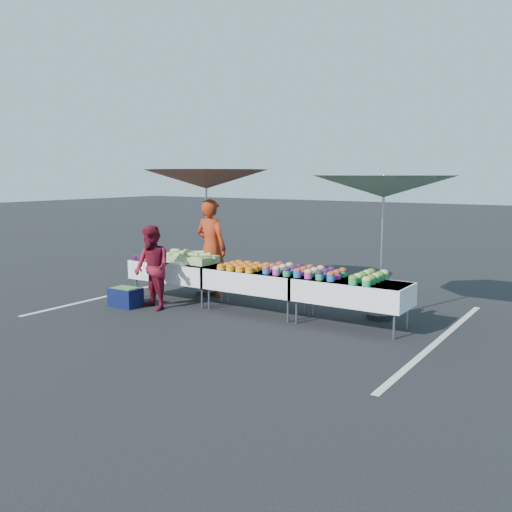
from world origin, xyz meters
The scene contains 17 objects.
ground centered at (0.00, 0.00, 0.00)m, with size 80.00×80.00×0.00m, color black.
stripe_left centered at (-3.20, 0.00, 0.00)m, with size 0.10×5.00×0.00m, color silver.
stripe_right centered at (3.20, 0.00, 0.00)m, with size 0.10×5.00×0.00m, color silver.
table_left centered at (-1.80, 0.00, 0.58)m, with size 1.86×0.81×0.75m.
table_center centered at (0.00, 0.00, 0.58)m, with size 1.86×0.81×0.75m.
table_right centered at (1.80, 0.00, 0.58)m, with size 1.86×0.81×0.75m.
berry_punnets centered at (-2.51, -0.06, 0.79)m, with size 0.40×0.54×0.08m.
corn_pile centered at (-1.55, 0.04, 0.84)m, with size 1.16×0.57×0.26m.
plastic_bags centered at (-1.50, -0.30, 0.78)m, with size 0.30×0.25×0.05m, color white.
carrot_bowls centered at (-0.25, -0.01, 0.80)m, with size 0.75×0.69×0.11m.
potato_cups centered at (0.95, 0.00, 0.83)m, with size 1.34×0.58×0.16m.
bean_baskets centered at (2.06, 0.08, 0.82)m, with size 0.36×0.86×0.15m.
vendor centered at (-1.52, 0.69, 0.96)m, with size 0.70×0.46×1.93m, color #9C2D11.
customer centered at (-1.67, -0.84, 0.75)m, with size 0.73×0.57×1.51m, color maroon.
umbrella_left centered at (-1.66, 0.74, 2.30)m, with size 2.85×2.85×2.53m.
umbrella_right centered at (1.98, 0.80, 2.20)m, with size 3.13×3.13×2.42m.
storage_bin centered at (-2.25, -0.95, 0.18)m, with size 0.56×0.41×0.35m.
Camera 1 is at (5.39, -8.22, 2.41)m, focal length 40.00 mm.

